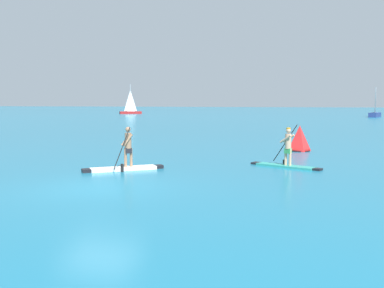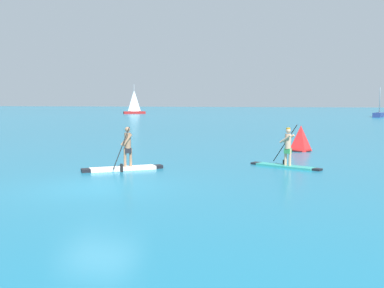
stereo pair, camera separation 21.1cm
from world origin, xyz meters
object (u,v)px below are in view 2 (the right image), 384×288
at_px(paddleboarder_mid_center, 124,162).
at_px(race_marker_buoy, 301,139).
at_px(paddleboarder_far_right, 286,157).
at_px(sailboat_right_horizon, 379,113).
at_px(sailboat_left_horizon, 134,110).

xyz_separation_m(paddleboarder_mid_center, race_marker_buoy, (6.38, 9.42, 0.32)).
relative_size(paddleboarder_mid_center, race_marker_buoy, 1.96).
height_order(paddleboarder_far_right, sailboat_right_horizon, sailboat_right_horizon).
relative_size(paddleboarder_far_right, race_marker_buoy, 2.15).
bearing_deg(paddleboarder_mid_center, sailboat_right_horizon, -141.54).
height_order(paddleboarder_mid_center, race_marker_buoy, paddleboarder_mid_center).
height_order(paddleboarder_far_right, race_marker_buoy, paddleboarder_far_right).
distance_m(paddleboarder_mid_center, sailboat_left_horizon, 85.13).
xyz_separation_m(sailboat_left_horizon, sailboat_right_horizon, (51.50, -6.80, -0.17)).
distance_m(sailboat_left_horizon, sailboat_right_horizon, 51.94).
bearing_deg(paddleboarder_mid_center, race_marker_buoy, -162.82).
bearing_deg(paddleboarder_mid_center, sailboat_left_horizon, -104.13).
height_order(paddleboarder_far_right, sailboat_left_horizon, sailboat_left_horizon).
bearing_deg(sailboat_right_horizon, paddleboarder_mid_center, 2.51).
relative_size(paddleboarder_mid_center, paddleboarder_far_right, 0.91).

